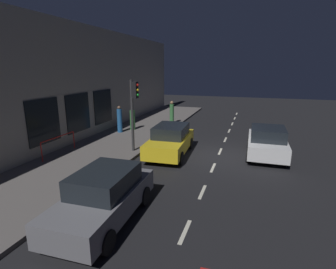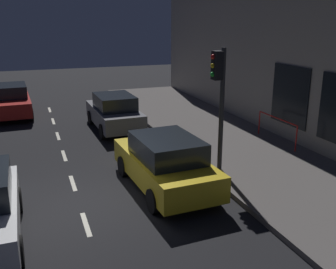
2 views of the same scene
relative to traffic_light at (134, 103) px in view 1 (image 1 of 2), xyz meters
The scene contains 12 objects.
ground_plane 5.23m from the traffic_light, 169.84° to the right, with size 60.00×60.00×0.00m, color black.
sidewalk 3.35m from the traffic_light, 22.76° to the right, with size 4.50×32.00×0.15m.
building_facade 4.56m from the traffic_light, 10.07° to the right, with size 0.65×32.00×7.13m.
lane_centre_line 5.47m from the traffic_light, 157.83° to the right, with size 0.12×27.20×0.01m.
traffic_light is the anchor object (origin of this frame).
parked_car_0 6.77m from the traffic_light, 106.97° to the left, with size 1.91×4.15×1.58m.
parked_car_1 7.26m from the traffic_light, 165.82° to the right, with size 2.01×3.97×1.58m.
parked_car_2 2.74m from the traffic_light, 166.52° to the right, with size 2.09×4.33×1.58m.
pedestrian_0 7.65m from the traffic_light, 88.11° to the right, with size 0.44×0.44×1.83m.
pedestrian_1 5.46m from the traffic_light, 62.89° to the right, with size 0.49×0.49×1.62m.
pedestrian_2 4.85m from the traffic_light, 51.43° to the right, with size 0.36×0.36×1.84m.
red_railing 4.33m from the traffic_light, 27.48° to the left, with size 0.05×2.44×0.97m.
Camera 1 is at (-1.59, 13.19, 4.55)m, focal length 28.03 mm.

